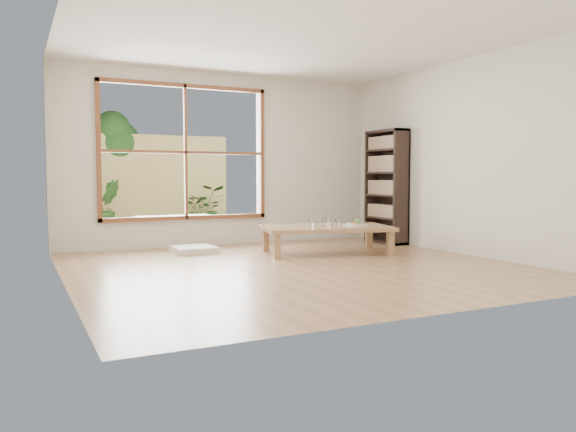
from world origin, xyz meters
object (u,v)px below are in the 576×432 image
at_px(bookshelf, 386,187).
at_px(garden_bench, 172,219).
at_px(low_table, 326,229).
at_px(food_tray, 355,224).

height_order(bookshelf, garden_bench, bookshelf).
distance_m(low_table, bookshelf, 1.66).
xyz_separation_m(low_table, garden_bench, (-1.50, 2.36, 0.03)).
bearing_deg(bookshelf, food_tray, -144.69).
height_order(low_table, bookshelf, bookshelf).
xyz_separation_m(bookshelf, food_tray, (-1.06, -0.75, -0.49)).
xyz_separation_m(low_table, bookshelf, (1.44, 0.62, 0.55)).
bearing_deg(food_tray, bookshelf, 14.86).
height_order(bookshelf, food_tray, bookshelf).
relative_size(low_table, garden_bench, 1.51).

